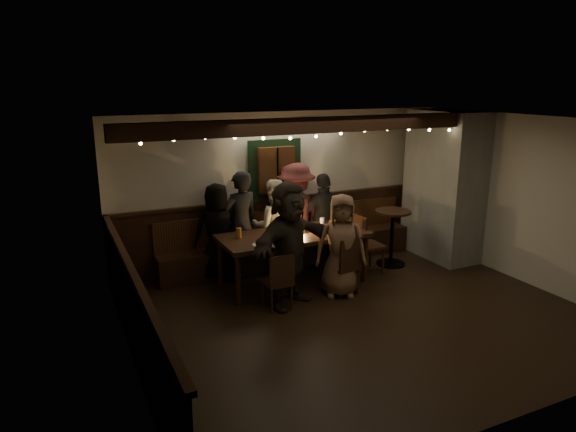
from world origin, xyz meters
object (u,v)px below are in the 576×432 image
dining_table (293,238)px  chair_end (363,241)px  person_f (289,244)px  person_c (273,226)px  person_e (324,219)px  person_a (218,232)px  high_top (392,231)px  person_b (241,224)px  chair_near_right (347,262)px  person_d (296,215)px  chair_near_left (279,279)px  person_g (341,246)px

dining_table → chair_end: (1.24, -0.07, -0.19)m
chair_end → person_f: person_f is taller
person_c → person_e: bearing=-166.8°
chair_end → person_a: bearing=160.6°
high_top → person_b: bearing=166.3°
person_e → chair_near_right: bearing=73.1°
dining_table → chair_near_right: dining_table is taller
chair_end → high_top: bearing=11.8°
dining_table → person_e: person_e is taller
person_d → person_f: (-0.79, -1.43, 0.01)m
person_e → person_f: 1.83m
chair_near_left → person_g: bearing=5.9°
dining_table → person_a: size_ratio=1.47×
dining_table → person_f: size_ratio=1.28×
dining_table → chair_near_right: (0.52, -0.72, -0.24)m
dining_table → person_e: (0.89, 0.65, 0.04)m
person_f → person_g: person_f is taller
chair_near_right → person_e: person_e is taller
person_a → person_d: bearing=-170.0°
high_top → dining_table: bearing=-177.8°
high_top → person_g: size_ratio=0.63×
chair_near_left → person_d: bearing=57.2°
chair_end → person_c: size_ratio=0.64×
person_c → person_d: bearing=-154.1°
person_a → person_e: 1.87m
chair_near_right → person_c: 1.53m
person_e → person_g: person_e is taller
high_top → person_e: (-1.02, 0.57, 0.18)m
chair_end → high_top: size_ratio=1.03×
chair_near_right → person_g: (-0.08, 0.05, 0.26)m
person_d → person_e: size_ratio=1.12×
dining_table → person_c: person_c is taller
chair_near_right → person_a: size_ratio=0.58×
person_g → person_a: bearing=159.1°
person_e → chair_near_left: bearing=42.2°
person_c → chair_near_right: bearing=127.0°
chair_near_left → high_top: 2.64m
chair_near_left → person_b: 1.52m
chair_near_left → chair_near_right: chair_near_right is taller
high_top → person_e: 1.19m
person_b → person_f: size_ratio=0.97×
chair_end → chair_near_right: bearing=-137.7°
person_g → chair_end: bearing=60.7°
dining_table → chair_end: size_ratio=2.29×
chair_near_right → person_c: size_ratio=0.58×
person_b → chair_near_left: bearing=79.3°
person_a → person_f: size_ratio=0.87×
person_g → chair_near_right: bearing=-6.1°
person_b → person_e: person_b is taller
dining_table → person_a: (-0.99, 0.72, 0.03)m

